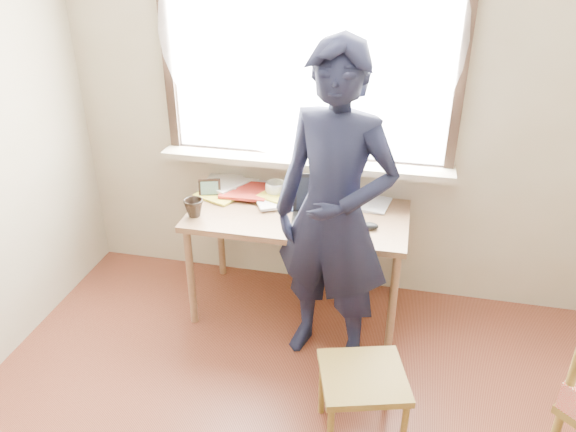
% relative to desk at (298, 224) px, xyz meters
% --- Properties ---
extents(room_shell, '(3.52, 4.02, 2.61)m').
position_rel_desk_xyz_m(room_shell, '(0.16, -1.43, 1.00)').
color(room_shell, '#B7AF93').
rests_on(room_shell, ground).
extents(desk, '(1.32, 0.66, 0.71)m').
position_rel_desk_xyz_m(desk, '(0.00, 0.00, 0.00)').
color(desk, olive).
rests_on(desk, ground).
extents(laptop, '(0.39, 0.33, 0.24)m').
position_rel_desk_xyz_m(laptop, '(0.15, -0.03, 0.13)').
color(laptop, black).
rests_on(laptop, desk).
extents(mug_white, '(0.17, 0.17, 0.10)m').
position_rel_desk_xyz_m(mug_white, '(-0.19, 0.19, 0.12)').
color(mug_white, white).
rests_on(mug_white, desk).
extents(mug_dark, '(0.14, 0.14, 0.11)m').
position_rel_desk_xyz_m(mug_dark, '(-0.60, -0.17, 0.13)').
color(mug_dark, black).
rests_on(mug_dark, desk).
extents(mouse, '(0.10, 0.07, 0.04)m').
position_rel_desk_xyz_m(mouse, '(0.44, -0.10, 0.09)').
color(mouse, black).
rests_on(mouse, desk).
extents(desk_clutter, '(0.84, 0.52, 0.05)m').
position_rel_desk_xyz_m(desk_clutter, '(-0.30, 0.15, 0.10)').
color(desk_clutter, white).
rests_on(desk_clutter, desk).
extents(book_a, '(0.28, 0.30, 0.02)m').
position_rel_desk_xyz_m(book_a, '(-0.33, 0.24, 0.08)').
color(book_a, white).
rests_on(book_a, desk).
extents(book_b, '(0.21, 0.26, 0.02)m').
position_rel_desk_xyz_m(book_b, '(0.36, 0.21, 0.08)').
color(book_b, white).
rests_on(book_b, desk).
extents(picture_frame, '(0.14, 0.06, 0.11)m').
position_rel_desk_xyz_m(picture_frame, '(-0.60, 0.10, 0.13)').
color(picture_frame, black).
rests_on(picture_frame, desk).
extents(work_chair, '(0.48, 0.47, 0.40)m').
position_rel_desk_xyz_m(work_chair, '(0.51, -0.95, -0.29)').
color(work_chair, olive).
rests_on(work_chair, ground).
extents(person, '(0.76, 0.61, 1.83)m').
position_rel_desk_xyz_m(person, '(0.27, -0.37, 0.28)').
color(person, black).
rests_on(person, ground).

